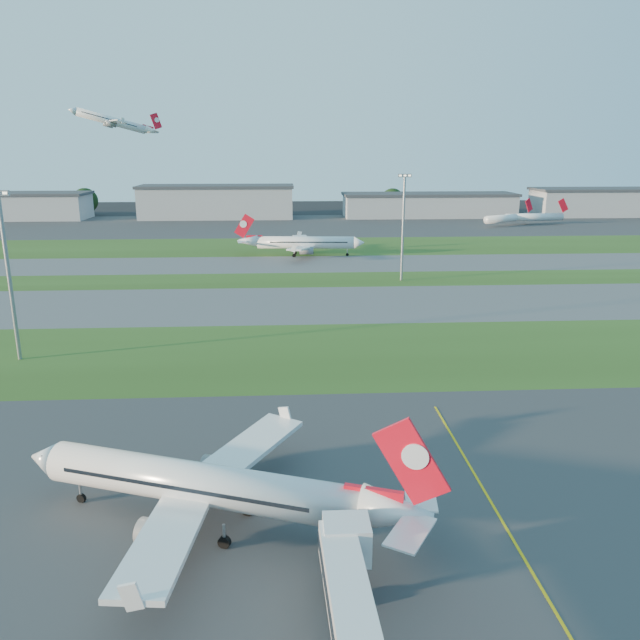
{
  "coord_description": "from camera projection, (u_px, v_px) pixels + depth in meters",
  "views": [
    {
      "loc": [
        -13.68,
        -42.09,
        31.62
      ],
      "look_at": [
        -8.63,
        47.0,
        7.0
      ],
      "focal_mm": 35.0,
      "sensor_mm": 36.0,
      "label": 1
    }
  ],
  "objects": [
    {
      "name": "mini_jet_near",
      "position": [
        508.0,
        218.0,
        262.58
      ],
      "size": [
        25.58,
        15.91,
        9.48
      ],
      "rotation": [
        0.0,
        0.0,
        0.53
      ],
      "color": "white",
      "rests_on": "ground"
    },
    {
      "name": "taxiway_a",
      "position": [
        351.0,
        304.0,
        131.47
      ],
      "size": [
        300.0,
        32.0,
        0.01
      ],
      "primitive_type": "cube",
      "color": "#515154",
      "rests_on": "ground"
    },
    {
      "name": "ground",
      "position": [
        461.0,
        559.0,
        49.66
      ],
      "size": [
        700.0,
        700.0,
        0.0
      ],
      "primitive_type": "plane",
      "color": "black",
      "rests_on": "ground"
    },
    {
      "name": "hangar_east",
      "position": [
        429.0,
        205.0,
        296.58
      ],
      "size": [
        81.6,
        23.0,
        11.2
      ],
      "color": "#989CA0",
      "rests_on": "ground"
    },
    {
      "name": "tree_mid_west",
      "position": [
        271.0,
        203.0,
        303.02
      ],
      "size": [
        9.9,
        9.9,
        10.8
      ],
      "color": "black",
      "rests_on": "ground"
    },
    {
      "name": "tree_east",
      "position": [
        542.0,
        201.0,
        311.27
      ],
      "size": [
        10.45,
        10.45,
        11.4
      ],
      "color": "black",
      "rests_on": "ground"
    },
    {
      "name": "hangar_far_east",
      "position": [
        633.0,
        202.0,
        301.78
      ],
      "size": [
        96.9,
        23.0,
        13.2
      ],
      "color": "#989CA0",
      "rests_on": "ground"
    },
    {
      "name": "grass_strip_b",
      "position": [
        340.0,
        280.0,
        155.53
      ],
      "size": [
        300.0,
        18.0,
        0.01
      ],
      "primitive_type": "cube",
      "color": "#2F4617",
      "rests_on": "ground"
    },
    {
      "name": "mini_jet_far",
      "position": [
        535.0,
        217.0,
        266.55
      ],
      "size": [
        28.59,
        6.27,
        9.48
      ],
      "rotation": [
        0.0,
        0.0,
        0.12
      ],
      "color": "white",
      "rests_on": "ground"
    },
    {
      "name": "grass_strip_c",
      "position": [
        326.0,
        246.0,
        208.46
      ],
      "size": [
        300.0,
        40.0,
        0.01
      ],
      "primitive_type": "cube",
      "color": "#2F4617",
      "rests_on": "ground"
    },
    {
      "name": "grass_strip_a",
      "position": [
        372.0,
        353.0,
        99.71
      ],
      "size": [
        300.0,
        34.0,
        0.01
      ],
      "primitive_type": "cube",
      "color": "#2F4617",
      "rests_on": "ground"
    },
    {
      "name": "tree_mid_east",
      "position": [
        392.0,
        200.0,
        308.93
      ],
      "size": [
        11.55,
        11.55,
        12.6
      ],
      "color": "black",
      "rests_on": "ground"
    },
    {
      "name": "airliner_parked",
      "position": [
        203.0,
        485.0,
        53.17
      ],
      "size": [
        33.78,
        28.56,
        10.99
      ],
      "rotation": [
        0.0,
        0.0,
        -0.35
      ],
      "color": "white",
      "rests_on": "ground"
    },
    {
      "name": "hangar_west",
      "position": [
        217.0,
        202.0,
        290.59
      ],
      "size": [
        71.4,
        23.0,
        15.2
      ],
      "color": "#989CA0",
      "rests_on": "ground"
    },
    {
      "name": "yellow_line",
      "position": [
        523.0,
        557.0,
        49.93
      ],
      "size": [
        0.25,
        60.0,
        0.02
      ],
      "primitive_type": "cube",
      "color": "gold",
      "rests_on": "ground"
    },
    {
      "name": "light_mast_west",
      "position": [
        8.0,
        265.0,
        92.77
      ],
      "size": [
        3.2,
        0.7,
        25.8
      ],
      "color": "gray",
      "rests_on": "ground"
    },
    {
      "name": "taxiway_b",
      "position": [
        333.0,
        264.0,
        176.7
      ],
      "size": [
        300.0,
        26.0,
        0.01
      ],
      "primitive_type": "cube",
      "color": "#515154",
      "rests_on": "ground"
    },
    {
      "name": "airliner_departing",
      "position": [
        112.0,
        121.0,
        241.1
      ],
      "size": [
        30.6,
        25.95,
        10.05
      ],
      "rotation": [
        0.0,
        0.0,
        0.37
      ],
      "color": "white"
    },
    {
      "name": "apron_near",
      "position": [
        461.0,
        559.0,
        49.66
      ],
      "size": [
        300.0,
        70.0,
        0.01
      ],
      "primitive_type": "cube",
      "color": "#333335",
      "rests_on": "ground"
    },
    {
      "name": "apron_far",
      "position": [
        317.0,
        225.0,
        266.21
      ],
      "size": [
        400.0,
        80.0,
        0.01
      ],
      "primitive_type": "cube",
      "color": "#333335",
      "rests_on": "ground"
    },
    {
      "name": "tree_west",
      "position": [
        85.0,
        201.0,
        301.61
      ],
      "size": [
        12.1,
        12.1,
        13.2
      ],
      "color": "black",
      "rests_on": "ground"
    },
    {
      "name": "airliner_taxiing",
      "position": [
        305.0,
        243.0,
        188.72
      ],
      "size": [
        36.27,
        30.69,
        11.32
      ],
      "rotation": [
        0.0,
        0.0,
        3.06
      ],
      "color": "white",
      "rests_on": "ground"
    },
    {
      "name": "light_mast_centre",
      "position": [
        403.0,
        220.0,
        150.48
      ],
      "size": [
        3.2,
        0.7,
        25.8
      ],
      "color": "gray",
      "rests_on": "ground"
    }
  ]
}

